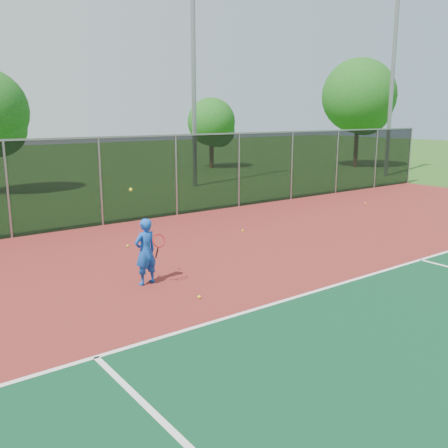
% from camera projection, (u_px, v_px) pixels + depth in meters
% --- Properties ---
extents(court_apron, '(30.00, 20.00, 0.02)m').
position_uv_depth(court_apron, '(410.00, 286.00, 11.19)').
color(court_apron, maroon).
rests_on(court_apron, ground).
extents(fence_back, '(30.00, 0.06, 3.03)m').
position_uv_depth(fence_back, '(176.00, 174.00, 18.68)').
color(fence_back, black).
rests_on(fence_back, court_apron).
extents(tennis_player, '(0.60, 0.64, 2.21)m').
position_uv_depth(tennis_player, '(146.00, 251.00, 11.14)').
color(tennis_player, blue).
rests_on(tennis_player, court_apron).
extents(practice_ball_0, '(0.07, 0.07, 0.07)m').
position_uv_depth(practice_ball_0, '(243.00, 231.00, 16.28)').
color(practice_ball_0, yellow).
rests_on(practice_ball_0, court_apron).
extents(practice_ball_1, '(0.07, 0.07, 0.07)m').
position_uv_depth(practice_ball_1, '(365.00, 203.00, 21.34)').
color(practice_ball_1, yellow).
rests_on(practice_ball_1, court_apron).
extents(practice_ball_3, '(0.07, 0.07, 0.07)m').
position_uv_depth(practice_ball_3, '(128.00, 246.00, 14.42)').
color(practice_ball_3, yellow).
rests_on(practice_ball_3, court_apron).
extents(practice_ball_5, '(0.07, 0.07, 0.07)m').
position_uv_depth(practice_ball_5, '(199.00, 297.00, 10.40)').
color(practice_ball_5, yellow).
rests_on(practice_ball_5, court_apron).
extents(floodlight_n, '(0.90, 0.40, 12.74)m').
position_uv_depth(floodlight_n, '(193.00, 46.00, 25.18)').
color(floodlight_n, gray).
rests_on(floodlight_n, ground).
extents(floodlight_ne, '(0.90, 0.40, 12.74)m').
position_uv_depth(floodlight_ne, '(394.00, 56.00, 29.56)').
color(floodlight_ne, gray).
rests_on(floodlight_ne, ground).
extents(tree_back_mid, '(3.34, 3.34, 4.90)m').
position_uv_depth(tree_back_mid, '(213.00, 124.00, 34.95)').
color(tree_back_mid, '#342312').
rests_on(tree_back_mid, ground).
extents(tree_back_right, '(5.19, 5.19, 7.63)m').
position_uv_depth(tree_back_right, '(360.00, 99.00, 35.18)').
color(tree_back_right, '#342312').
rests_on(tree_back_right, ground).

